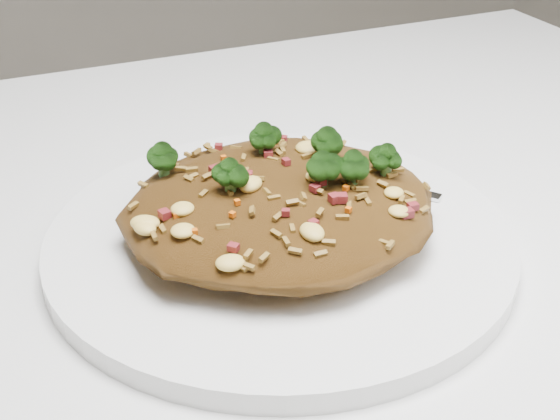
% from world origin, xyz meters
% --- Properties ---
extents(dining_table, '(1.20, 0.80, 0.75)m').
position_xyz_m(dining_table, '(0.00, 0.00, 0.66)').
color(dining_table, silver).
rests_on(dining_table, ground).
extents(plate, '(0.29, 0.29, 0.01)m').
position_xyz_m(plate, '(0.11, 0.01, 0.76)').
color(plate, white).
rests_on(plate, dining_table).
extents(fried_rice, '(0.20, 0.18, 0.06)m').
position_xyz_m(fried_rice, '(0.11, 0.01, 0.79)').
color(fried_rice, brown).
rests_on(fried_rice, plate).
extents(fork, '(0.11, 0.14, 0.00)m').
position_xyz_m(fork, '(0.18, 0.06, 0.77)').
color(fork, silver).
rests_on(fork, plate).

